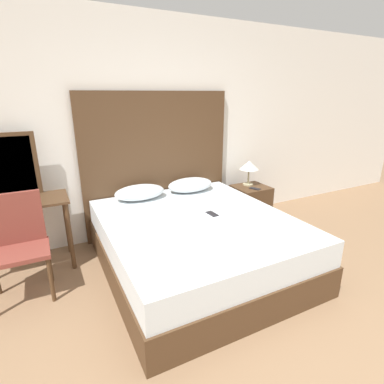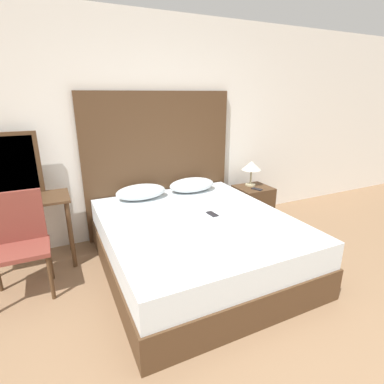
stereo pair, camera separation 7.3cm
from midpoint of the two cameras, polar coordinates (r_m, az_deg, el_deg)
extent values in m
cube|color=white|center=(3.93, -7.62, 11.68)|extent=(10.00, 0.06, 2.70)
cube|color=#4C331E|center=(3.28, 0.21, -11.66)|extent=(1.85, 2.11, 0.31)
cube|color=silver|center=(3.14, 0.21, -7.14)|extent=(1.82, 2.07, 0.26)
cube|color=#4C331E|center=(3.93, -7.01, 5.22)|extent=(1.95, 0.05, 1.82)
ellipsoid|color=silver|center=(3.66, -10.48, -0.06)|extent=(0.61, 0.36, 0.17)
ellipsoid|color=silver|center=(3.90, -0.85, 1.38)|extent=(0.61, 0.36, 0.17)
cube|color=#232328|center=(3.18, 3.20, -4.18)|extent=(0.08, 0.15, 0.01)
cube|color=#4C331E|center=(4.43, 10.57, -2.22)|extent=(0.47, 0.44, 0.52)
cylinder|color=tan|center=(4.41, 10.16, 1.45)|extent=(0.15, 0.15, 0.02)
cylinder|color=tan|center=(4.38, 10.24, 2.92)|extent=(0.02, 0.02, 0.21)
cone|color=silver|center=(4.34, 10.37, 5.05)|extent=(0.28, 0.28, 0.12)
cube|color=black|center=(4.25, 11.40, 0.64)|extent=(0.12, 0.17, 0.01)
cube|color=#4C331E|center=(3.47, -31.79, -1.91)|extent=(1.05, 0.48, 0.02)
cylinder|color=#4C331E|center=(3.41, -22.74, -7.87)|extent=(0.04, 0.04, 0.74)
cylinder|color=#4C331E|center=(3.77, -23.29, -5.40)|extent=(0.04, 0.04, 0.74)
cube|color=#4C331E|center=(3.60, -32.49, 4.27)|extent=(0.60, 0.03, 0.66)
cube|color=#B2BCC6|center=(3.59, -32.50, 4.24)|extent=(0.51, 0.01, 0.58)
cube|color=brown|center=(3.10, -30.82, -9.99)|extent=(0.51, 0.40, 0.04)
cube|color=brown|center=(3.17, -31.43, -4.34)|extent=(0.48, 0.04, 0.48)
cylinder|color=#4C331E|center=(3.05, -25.90, -14.84)|extent=(0.04, 0.04, 0.44)
cylinder|color=#4C331E|center=(3.35, -26.13, -11.80)|extent=(0.04, 0.04, 0.44)
camera|label=1|loc=(0.04, -90.67, -0.22)|focal=28.00mm
camera|label=2|loc=(0.04, 89.33, 0.22)|focal=28.00mm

